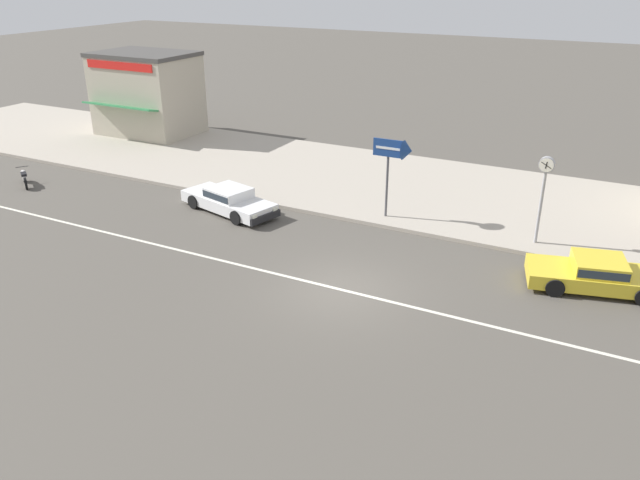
% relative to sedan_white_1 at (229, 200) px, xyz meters
% --- Properties ---
extents(ground_plane, '(160.00, 160.00, 0.00)m').
position_rel_sedan_white_1_xyz_m(ground_plane, '(7.28, -4.16, -0.53)').
color(ground_plane, '#544F47').
extents(lane_centre_stripe, '(50.40, 0.14, 0.01)m').
position_rel_sedan_white_1_xyz_m(lane_centre_stripe, '(7.28, -4.16, -0.53)').
color(lane_centre_stripe, silver).
rests_on(lane_centre_stripe, ground).
extents(kerb_strip, '(68.00, 10.00, 0.15)m').
position_rel_sedan_white_1_xyz_m(kerb_strip, '(7.28, 6.29, -0.46)').
color(kerb_strip, '#ADA393').
rests_on(kerb_strip, ground).
extents(sedan_white_1, '(4.84, 2.69, 1.06)m').
position_rel_sedan_white_1_xyz_m(sedan_white_1, '(0.00, 0.00, 0.00)').
color(sedan_white_1, white).
rests_on(sedan_white_1, ground).
extents(sedan_yellow_2, '(4.67, 2.78, 1.06)m').
position_rel_sedan_white_1_xyz_m(sedan_yellow_2, '(14.64, -0.24, 0.00)').
color(sedan_yellow_2, yellow).
rests_on(sedan_yellow_2, ground).
extents(motorcycle_0, '(1.52, 1.12, 0.80)m').
position_rel_sedan_white_1_xyz_m(motorcycle_0, '(-10.68, -1.67, -0.11)').
color(motorcycle_0, black).
rests_on(motorcycle_0, ground).
extents(street_clock, '(0.57, 0.22, 3.32)m').
position_rel_sedan_white_1_xyz_m(street_clock, '(12.28, 2.32, 2.03)').
color(street_clock, '#9E9EA3').
rests_on(street_clock, kerb_strip).
extents(arrow_signboard, '(1.63, 0.77, 3.29)m').
position_rel_sedan_white_1_xyz_m(arrow_signboard, '(6.88, 2.20, 2.38)').
color(arrow_signboard, '#4C4C51').
rests_on(arrow_signboard, kerb_strip).
extents(shopfront_mid_block, '(5.80, 4.90, 4.83)m').
position_rel_sedan_white_1_xyz_m(shopfront_mid_block, '(-11.92, 8.66, 2.04)').
color(shopfront_mid_block, '#B2A893').
rests_on(shopfront_mid_block, kerb_strip).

